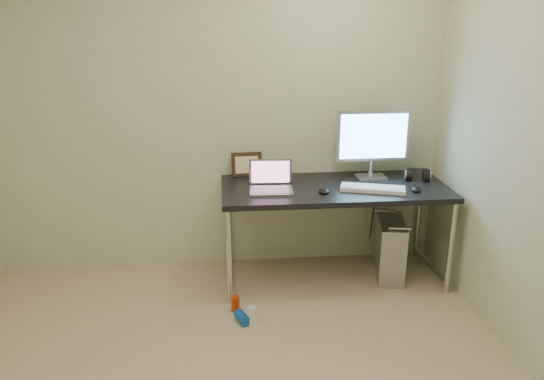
% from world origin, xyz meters
% --- Properties ---
extents(wall_back, '(3.50, 0.02, 2.50)m').
position_xyz_m(wall_back, '(0.00, 1.75, 1.25)').
color(wall_back, beige).
rests_on(wall_back, ground).
extents(desk, '(1.67, 0.73, 0.75)m').
position_xyz_m(desk, '(0.86, 1.38, 0.67)').
color(desk, black).
rests_on(desk, ground).
extents(tower_computer, '(0.27, 0.47, 0.49)m').
position_xyz_m(tower_computer, '(1.31, 1.36, 0.23)').
color(tower_computer, '#A8A9AD').
rests_on(tower_computer, ground).
extents(cable_a, '(0.01, 0.16, 0.69)m').
position_xyz_m(cable_a, '(1.26, 1.70, 0.40)').
color(cable_a, black).
rests_on(cable_a, ground).
extents(cable_b, '(0.02, 0.11, 0.71)m').
position_xyz_m(cable_b, '(1.35, 1.68, 0.38)').
color(cable_b, black).
rests_on(cable_b, ground).
extents(can_red, '(0.07, 0.07, 0.11)m').
position_xyz_m(can_red, '(0.10, 0.95, 0.05)').
color(can_red, '#C63709').
rests_on(can_red, ground).
extents(can_white, '(0.07, 0.07, 0.12)m').
position_xyz_m(can_white, '(0.20, 0.78, 0.06)').
color(can_white, white).
rests_on(can_white, ground).
extents(can_blue, '(0.12, 0.14, 0.07)m').
position_xyz_m(can_blue, '(0.14, 0.80, 0.03)').
color(can_blue, '#0F4DAA').
rests_on(can_blue, ground).
extents(laptop, '(0.32, 0.27, 0.21)m').
position_xyz_m(laptop, '(0.38, 1.34, 0.80)').
color(laptop, '#BABAC1').
rests_on(laptop, desk).
extents(monitor, '(0.56, 0.17, 0.53)m').
position_xyz_m(monitor, '(1.18, 1.56, 1.06)').
color(monitor, '#BABAC1').
rests_on(monitor, desk).
extents(keyboard, '(0.48, 0.28, 0.03)m').
position_xyz_m(keyboard, '(1.11, 1.26, 0.76)').
color(keyboard, white).
rests_on(keyboard, desk).
extents(mouse_right, '(0.10, 0.13, 0.04)m').
position_xyz_m(mouse_right, '(1.42, 1.22, 0.77)').
color(mouse_right, black).
rests_on(mouse_right, desk).
extents(mouse_left, '(0.08, 0.12, 0.04)m').
position_xyz_m(mouse_left, '(0.75, 1.24, 0.77)').
color(mouse_left, black).
rests_on(mouse_left, desk).
extents(headphones, '(0.20, 0.12, 0.12)m').
position_xyz_m(headphones, '(1.52, 1.47, 0.78)').
color(headphones, black).
rests_on(headphones, desk).
extents(picture_frame, '(0.24, 0.08, 0.19)m').
position_xyz_m(picture_frame, '(0.22, 1.70, 0.84)').
color(picture_frame, black).
rests_on(picture_frame, desk).
extents(webcam, '(0.04, 0.03, 0.12)m').
position_xyz_m(webcam, '(0.44, 1.67, 0.84)').
color(webcam, silver).
rests_on(webcam, desk).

